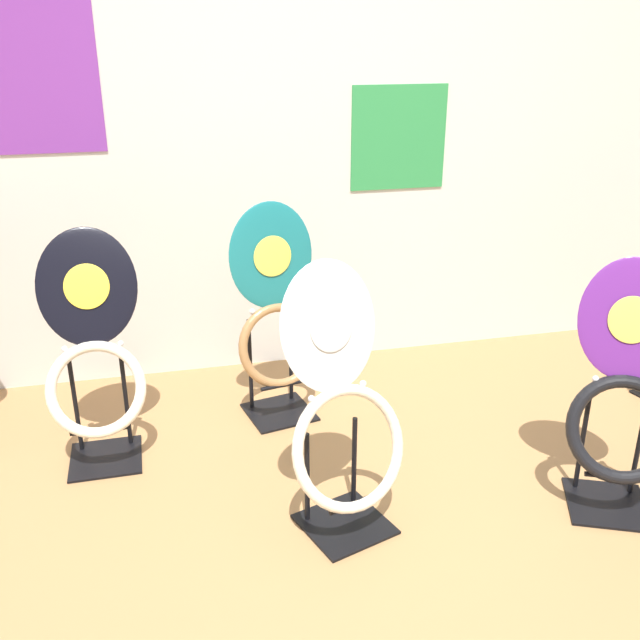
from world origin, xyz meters
name	(u,v)px	position (x,y,z in m)	size (l,w,h in m)	color
wall_back	(285,101)	(0.00, 1.99, 1.30)	(8.00, 0.07, 2.60)	silver
toilet_seat_display_white_plain	(342,415)	(-0.09, 0.61, 0.43)	(0.47, 0.40, 0.94)	black
toilet_seat_display_teal_sax	(276,316)	(-0.16, 1.43, 0.47)	(0.40, 0.33, 0.96)	black
toilet_seat_display_purple_note	(623,405)	(0.89, 0.49, 0.41)	(0.46, 0.43, 0.90)	black
toilet_seat_display_jazz_black	(93,353)	(-0.91, 1.26, 0.45)	(0.38, 0.39, 0.91)	black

